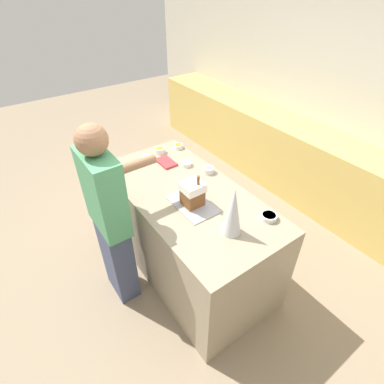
{
  "coord_description": "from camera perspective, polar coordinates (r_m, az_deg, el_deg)",
  "views": [
    {
      "loc": [
        1.71,
        -1.16,
        2.54
      ],
      "look_at": [
        0.08,
        0.0,
        1.01
      ],
      "focal_mm": 28.0,
      "sensor_mm": 36.0,
      "label": 1
    }
  ],
  "objects": [
    {
      "name": "person",
      "position": [
        2.52,
        -15.33,
        -5.12
      ],
      "size": [
        0.45,
        0.57,
        1.72
      ],
      "color": "#424C6B",
      "rests_on": "ground_plane"
    },
    {
      "name": "candy_bowl_center_rear",
      "position": [
        3.08,
        -8.64,
        6.48
      ],
      "size": [
        0.11,
        0.11,
        0.05
      ],
      "color": "white",
      "rests_on": "kitchen_island"
    },
    {
      "name": "wall_back",
      "position": [
        4.04,
        27.86,
        15.38
      ],
      "size": [
        8.0,
        0.05,
        2.6
      ],
      "color": "beige",
      "rests_on": "ground_plane"
    },
    {
      "name": "candy_bowl_beside_tree",
      "position": [
        3.19,
        -6.19,
        7.93
      ],
      "size": [
        0.11,
        0.11,
        0.05
      ],
      "color": "white",
      "rests_on": "kitchen_island"
    },
    {
      "name": "kitchen_island",
      "position": [
        2.92,
        -0.87,
        -7.64
      ],
      "size": [
        1.81,
        0.9,
        0.95
      ],
      "color": "gray",
      "rests_on": "ground_plane"
    },
    {
      "name": "back_cabinet_block",
      "position": [
        4.12,
        22.25,
        4.06
      ],
      "size": [
        6.0,
        0.6,
        0.92
      ],
      "color": "#DBBC60",
      "rests_on": "ground_plane"
    },
    {
      "name": "candy_bowl_far_left",
      "position": [
        2.86,
        3.2,
        4.25
      ],
      "size": [
        0.1,
        0.1,
        0.05
      ],
      "color": "silver",
      "rests_on": "kitchen_island"
    },
    {
      "name": "candy_bowl_near_tray_left",
      "position": [
        2.41,
        14.43,
        -4.53
      ],
      "size": [
        0.13,
        0.13,
        0.04
      ],
      "color": "silver",
      "rests_on": "kitchen_island"
    },
    {
      "name": "baking_tray",
      "position": [
        2.48,
        0.07,
        -2.31
      ],
      "size": [
        0.43,
        0.27,
        0.01
      ],
      "color": "#9E9EA8",
      "rests_on": "kitchen_island"
    },
    {
      "name": "decorative_tree",
      "position": [
        2.13,
        7.86,
        -3.75
      ],
      "size": [
        0.15,
        0.15,
        0.39
      ],
      "color": "silver",
      "rests_on": "kitchen_island"
    },
    {
      "name": "ground_plane",
      "position": [
        3.27,
        -0.8,
        -13.55
      ],
      "size": [
        12.0,
        12.0,
        0.0
      ],
      "primitive_type": "plane",
      "color": "gray"
    },
    {
      "name": "cookbook",
      "position": [
        3.02,
        -4.95,
        5.69
      ],
      "size": [
        0.22,
        0.14,
        0.02
      ],
      "color": "#B23338",
      "rests_on": "kitchen_island"
    },
    {
      "name": "candy_bowl_near_tray_right",
      "position": [
        2.96,
        -1.07,
        5.45
      ],
      "size": [
        0.1,
        0.1,
        0.04
      ],
      "color": "white",
      "rests_on": "kitchen_island"
    },
    {
      "name": "candy_bowl_behind_tray",
      "position": [
        3.27,
        -2.59,
        8.73
      ],
      "size": [
        0.1,
        0.1,
        0.04
      ],
      "color": "white",
      "rests_on": "kitchen_island"
    },
    {
      "name": "gingerbread_house",
      "position": [
        2.41,
        0.08,
        -0.2
      ],
      "size": [
        0.17,
        0.17,
        0.29
      ],
      "color": "brown",
      "rests_on": "baking_tray"
    }
  ]
}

